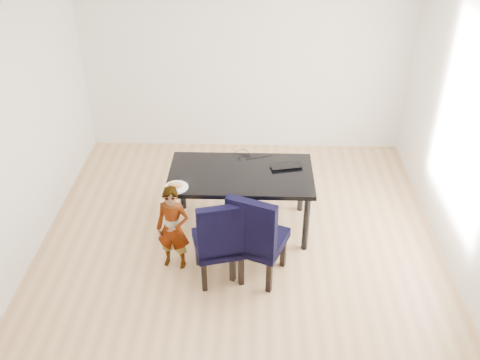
{
  "coord_description": "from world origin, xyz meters",
  "views": [
    {
      "loc": [
        0.14,
        -4.51,
        3.88
      ],
      "look_at": [
        0.0,
        0.2,
        0.85
      ],
      "focal_mm": 40.0,
      "sensor_mm": 36.0,
      "label": 1
    }
  ],
  "objects_px": {
    "chair_left": "(218,236)",
    "laptop": "(285,164)",
    "dining_table": "(241,201)",
    "chair_right": "(259,233)",
    "child": "(173,228)",
    "plate": "(176,187)"
  },
  "relations": [
    {
      "from": "dining_table",
      "to": "plate",
      "type": "distance_m",
      "value": 0.84
    },
    {
      "from": "chair_right",
      "to": "child",
      "type": "xyz_separation_m",
      "value": [
        -0.89,
        0.1,
        -0.04
      ]
    },
    {
      "from": "plate",
      "to": "dining_table",
      "type": "bearing_deg",
      "value": 25.11
    },
    {
      "from": "dining_table",
      "to": "chair_right",
      "type": "relative_size",
      "value": 1.52
    },
    {
      "from": "dining_table",
      "to": "plate",
      "type": "bearing_deg",
      "value": -154.89
    },
    {
      "from": "chair_right",
      "to": "plate",
      "type": "height_order",
      "value": "chair_right"
    },
    {
      "from": "chair_right",
      "to": "dining_table",
      "type": "bearing_deg",
      "value": 126.56
    },
    {
      "from": "dining_table",
      "to": "child",
      "type": "xyz_separation_m",
      "value": [
        -0.68,
        -0.68,
        0.11
      ]
    },
    {
      "from": "chair_right",
      "to": "laptop",
      "type": "relative_size",
      "value": 2.93
    },
    {
      "from": "chair_left",
      "to": "laptop",
      "type": "xyz_separation_m",
      "value": [
        0.7,
        1.0,
        0.26
      ]
    },
    {
      "from": "chair_left",
      "to": "laptop",
      "type": "relative_size",
      "value": 2.79
    },
    {
      "from": "dining_table",
      "to": "chair_right",
      "type": "bearing_deg",
      "value": -75.19
    },
    {
      "from": "dining_table",
      "to": "laptop",
      "type": "xyz_separation_m",
      "value": [
        0.5,
        0.19,
        0.39
      ]
    },
    {
      "from": "plate",
      "to": "laptop",
      "type": "bearing_deg",
      "value": 23.24
    },
    {
      "from": "dining_table",
      "to": "plate",
      "type": "xyz_separation_m",
      "value": [
        -0.67,
        -0.32,
        0.38
      ]
    },
    {
      "from": "laptop",
      "to": "chair_left",
      "type": "bearing_deg",
      "value": 42.68
    },
    {
      "from": "dining_table",
      "to": "chair_right",
      "type": "xyz_separation_m",
      "value": [
        0.21,
        -0.78,
        0.15
      ]
    },
    {
      "from": "dining_table",
      "to": "plate",
      "type": "relative_size",
      "value": 6.39
    },
    {
      "from": "dining_table",
      "to": "laptop",
      "type": "height_order",
      "value": "laptop"
    },
    {
      "from": "plate",
      "to": "laptop",
      "type": "height_order",
      "value": "laptop"
    },
    {
      "from": "dining_table",
      "to": "chair_left",
      "type": "bearing_deg",
      "value": -103.99
    },
    {
      "from": "plate",
      "to": "laptop",
      "type": "xyz_separation_m",
      "value": [
        1.17,
        0.5,
        0.01
      ]
    }
  ]
}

